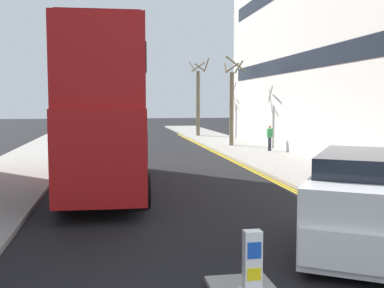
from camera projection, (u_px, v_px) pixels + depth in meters
name	position (u px, v px, depth m)	size (l,w,h in m)	color
sidewalk_right	(300.00, 169.00, 21.85)	(4.00, 80.00, 0.14)	#9E9991
sidewalk_left	(9.00, 177.00, 19.69)	(4.00, 80.00, 0.14)	#9E9991
kerb_line_outer	(272.00, 179.00, 19.54)	(0.10, 56.00, 0.01)	yellow
kerb_line_inner	(268.00, 179.00, 19.51)	(0.10, 56.00, 0.01)	yellow
keep_left_bollard	(252.00, 268.00, 7.34)	(0.36, 0.28, 1.11)	silver
double_decker_bus_away	(108.00, 107.00, 17.16)	(3.07, 10.88, 5.64)	red
taxi_minivan	(360.00, 203.00, 9.97)	(4.14, 5.06, 2.12)	white
pedestrian_far	(270.00, 137.00, 29.52)	(0.34, 0.22, 1.62)	#2D2D38
street_tree_near	(232.00, 103.00, 33.15)	(1.54, 1.60, 6.26)	#6B6047
street_tree_mid	(198.00, 100.00, 43.06)	(1.71, 1.65, 7.07)	#6B6047
townhouse_terrace_right	(372.00, 35.00, 28.39)	(10.08, 28.00, 14.54)	silver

